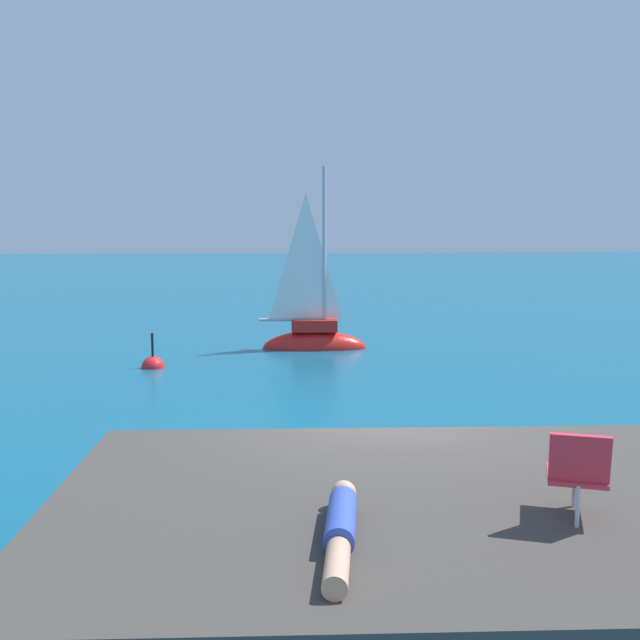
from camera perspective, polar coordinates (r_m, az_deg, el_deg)
The scene contains 8 objects.
ground_plane at distance 10.25m, azimuth 5.12°, elevation -12.49°, with size 160.00×160.00×0.00m, color #0F5675.
shore_ledge at distance 7.30m, azimuth 6.98°, elevation -16.74°, with size 6.64×4.63×0.99m, color #423D38.
boulder_seaward at distance 9.31m, azimuth -3.36°, elevation -14.56°, with size 1.28×1.02×0.70m, color #483A3C.
boulder_inland at distance 10.30m, azimuth 19.90°, elevation -12.81°, with size 1.43×1.14×0.79m, color #47383C.
sailboat_near at distance 20.99m, azimuth -0.48°, elevation -1.37°, with size 3.01×1.15×5.51m.
person_sunbather at distance 6.11m, azimuth 1.57°, elevation -15.42°, with size 0.43×1.76×0.25m.
beach_chair at distance 6.73m, azimuth 18.98°, elevation -10.69°, with size 0.65×0.72×0.80m.
marker_buoy at distance 18.70m, azimuth -12.55°, elevation -3.53°, with size 0.56×0.56×1.13m.
Camera 1 is at (-1.60, -9.51, 3.47)m, focal length 42.18 mm.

